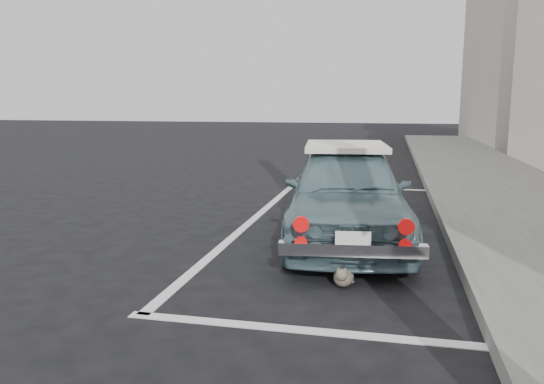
{
  "coord_description": "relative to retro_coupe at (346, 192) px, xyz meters",
  "views": [
    {
      "loc": [
        1.05,
        -4.33,
        1.76
      ],
      "look_at": [
        -0.21,
        1.4,
        0.75
      ],
      "focal_mm": 35.0,
      "sensor_mm": 36.0,
      "label": 1
    }
  ],
  "objects": [
    {
      "name": "pline_rear",
      "position": [
        -0.04,
        -2.8,
        -0.62
      ],
      "size": [
        3.0,
        0.12,
        0.01
      ],
      "primitive_type": "cube",
      "color": "silver",
      "rests_on": "ground"
    },
    {
      "name": "ground",
      "position": [
        -0.54,
        -2.3,
        -0.63
      ],
      "size": [
        80.0,
        80.0,
        0.0
      ],
      "primitive_type": "plane",
      "color": "black",
      "rests_on": "ground"
    },
    {
      "name": "pline_side",
      "position": [
        -1.44,
        0.7,
        -0.62
      ],
      "size": [
        0.12,
        7.0,
        0.01
      ],
      "primitive_type": "cube",
      "color": "silver",
      "rests_on": "ground"
    },
    {
      "name": "retro_coupe",
      "position": [
        0.0,
        0.0,
        0.0
      ],
      "size": [
        1.88,
        3.8,
        1.24
      ],
      "rotation": [
        0.0,
        0.0,
        0.12
      ],
      "color": "slate",
      "rests_on": "ground"
    },
    {
      "name": "cat",
      "position": [
        0.13,
        -1.74,
        -0.52
      ],
      "size": [
        0.21,
        0.43,
        0.23
      ],
      "rotation": [
        0.0,
        0.0,
        -0.07
      ],
      "color": "brown",
      "rests_on": "ground"
    },
    {
      "name": "building_far",
      "position": [
        5.81,
        17.7,
        3.37
      ],
      "size": [
        3.5,
        10.0,
        8.0
      ],
      "primitive_type": "cube",
      "color": "#ADA69D",
      "rests_on": "ground"
    },
    {
      "name": "pline_front",
      "position": [
        -0.04,
        4.2,
        -0.62
      ],
      "size": [
        3.0,
        0.12,
        0.01
      ],
      "primitive_type": "cube",
      "color": "silver",
      "rests_on": "ground"
    }
  ]
}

